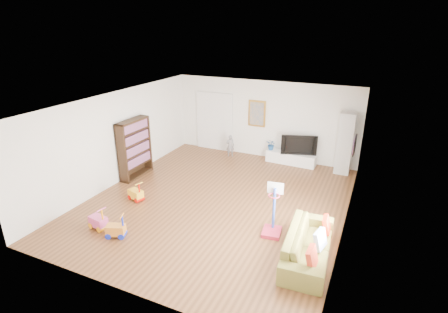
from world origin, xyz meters
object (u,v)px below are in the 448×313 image
at_px(bookshelf, 135,148).
at_px(basketball_hoop, 273,210).
at_px(sofa, 308,245).
at_px(media_console, 291,158).

height_order(bookshelf, basketball_hoop, bookshelf).
bearing_deg(basketball_hoop, sofa, -37.15).
height_order(media_console, basketball_hoop, basketball_hoop).
height_order(bookshelf, sofa, bookshelf).
distance_m(media_console, bookshelf, 5.16).
distance_m(media_console, basketball_hoop, 4.43).
xyz_separation_m(media_console, bookshelf, (-4.14, -2.99, 0.71)).
bearing_deg(media_console, basketball_hoop, -78.45).
xyz_separation_m(bookshelf, sofa, (5.75, -1.89, -0.59)).
distance_m(media_console, sofa, 5.14).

